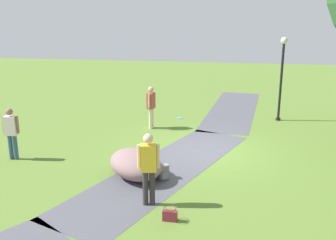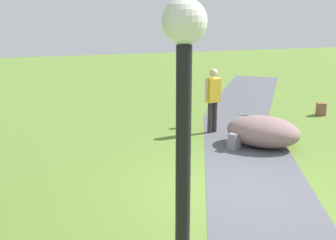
{
  "view_description": "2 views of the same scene",
  "coord_description": "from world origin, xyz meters",
  "px_view_note": "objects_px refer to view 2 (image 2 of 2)",
  "views": [
    {
      "loc": [
        11.93,
        0.84,
        4.36
      ],
      "look_at": [
        -0.87,
        -1.46,
        0.77
      ],
      "focal_mm": 41.28,
      "sensor_mm": 36.0,
      "label": 1
    },
    {
      "loc": [
        -6.96,
        3.54,
        3.42
      ],
      "look_at": [
        1.33,
        0.98,
        1.14
      ],
      "focal_mm": 47.37,
      "sensor_mm": 36.0,
      "label": 2
    }
  ],
  "objects_px": {
    "backpack_by_boulder": "(234,141)",
    "lawn_boulder": "(263,131)",
    "lamp_post": "(183,202)",
    "handbag_on_grass": "(183,123)",
    "woman_with_handbag": "(213,96)",
    "spare_backpack_on_lawn": "(321,109)"
  },
  "relations": [
    {
      "from": "backpack_by_boulder",
      "to": "lawn_boulder",
      "type": "bearing_deg",
      "value": -89.38
    },
    {
      "from": "lamp_post",
      "to": "handbag_on_grass",
      "type": "height_order",
      "value": "lamp_post"
    },
    {
      "from": "woman_with_handbag",
      "to": "spare_backpack_on_lawn",
      "type": "xyz_separation_m",
      "value": [
        0.77,
        -4.03,
        -0.83
      ]
    },
    {
      "from": "lawn_boulder",
      "to": "backpack_by_boulder",
      "type": "xyz_separation_m",
      "value": [
        -0.01,
        0.78,
        -0.18
      ]
    },
    {
      "from": "lawn_boulder",
      "to": "backpack_by_boulder",
      "type": "height_order",
      "value": "lawn_boulder"
    },
    {
      "from": "lawn_boulder",
      "to": "backpack_by_boulder",
      "type": "bearing_deg",
      "value": 90.62
    },
    {
      "from": "backpack_by_boulder",
      "to": "spare_backpack_on_lawn",
      "type": "distance_m",
      "value": 4.68
    },
    {
      "from": "lawn_boulder",
      "to": "woman_with_handbag",
      "type": "bearing_deg",
      "value": 25.54
    },
    {
      "from": "lawn_boulder",
      "to": "handbag_on_grass",
      "type": "relative_size",
      "value": 6.84
    },
    {
      "from": "backpack_by_boulder",
      "to": "spare_backpack_on_lawn",
      "type": "bearing_deg",
      "value": -60.88
    },
    {
      "from": "lawn_boulder",
      "to": "spare_backpack_on_lawn",
      "type": "relative_size",
      "value": 5.52
    },
    {
      "from": "lawn_boulder",
      "to": "handbag_on_grass",
      "type": "xyz_separation_m",
      "value": [
        2.16,
        1.33,
        -0.24
      ]
    },
    {
      "from": "lamp_post",
      "to": "woman_with_handbag",
      "type": "height_order",
      "value": "lamp_post"
    },
    {
      "from": "lawn_boulder",
      "to": "woman_with_handbag",
      "type": "relative_size",
      "value": 1.26
    },
    {
      "from": "spare_backpack_on_lawn",
      "to": "woman_with_handbag",
      "type": "bearing_deg",
      "value": 100.77
    },
    {
      "from": "woman_with_handbag",
      "to": "backpack_by_boulder",
      "type": "xyz_separation_m",
      "value": [
        -1.51,
        0.06,
        -0.83
      ]
    },
    {
      "from": "lawn_boulder",
      "to": "spare_backpack_on_lawn",
      "type": "xyz_separation_m",
      "value": [
        2.27,
        -3.32,
        -0.18
      ]
    },
    {
      "from": "lawn_boulder",
      "to": "backpack_by_boulder",
      "type": "distance_m",
      "value": 0.8
    },
    {
      "from": "lamp_post",
      "to": "lawn_boulder",
      "type": "height_order",
      "value": "lamp_post"
    },
    {
      "from": "spare_backpack_on_lawn",
      "to": "backpack_by_boulder",
      "type": "bearing_deg",
      "value": 119.12
    },
    {
      "from": "woman_with_handbag",
      "to": "lawn_boulder",
      "type": "bearing_deg",
      "value": -154.46
    },
    {
      "from": "handbag_on_grass",
      "to": "lawn_boulder",
      "type": "bearing_deg",
      "value": -148.25
    }
  ]
}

